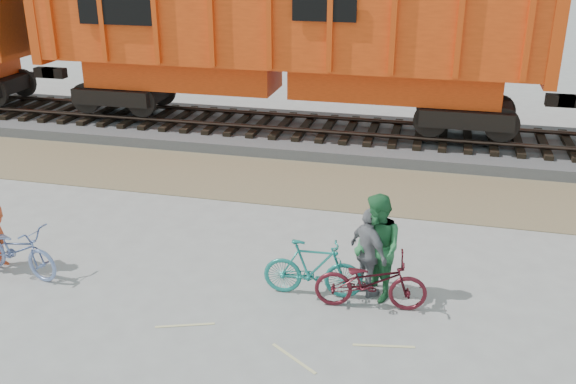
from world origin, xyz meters
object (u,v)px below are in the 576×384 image
bicycle_blue (16,249)px  bicycle_maroon (371,282)px  bicycle_teal (313,269)px  person_man (377,248)px  hopper_car_center (284,33)px  person_woman (369,253)px

bicycle_blue → bicycle_maroon: (6.11, 0.38, -0.01)m
bicycle_teal → person_man: (1.00, 0.20, 0.40)m
hopper_car_center → person_woman: 9.18m
person_woman → person_man: bearing=-153.5°
bicycle_teal → person_woman: 0.94m
bicycle_teal → person_man: bearing=-82.7°
person_man → bicycle_blue: bearing=-119.5°
person_man → bicycle_teal: bearing=-114.9°
bicycle_teal → person_woman: bearing=-77.7°
person_woman → bicycle_maroon: bearing=151.0°
bicycle_blue → person_woman: bearing=-71.2°
bicycle_blue → bicycle_teal: size_ratio=1.10×
hopper_car_center → person_man: size_ratio=7.87×
bicycle_teal → person_man: person_man is taller
hopper_car_center → bicycle_maroon: bearing=-67.4°
hopper_car_center → bicycle_teal: size_ratio=8.56×
bicycle_blue → person_woman: size_ratio=1.17×
bicycle_teal → bicycle_maroon: bearing=-102.8°
bicycle_teal → person_man: 1.09m
bicycle_maroon → person_woman: bearing=6.9°
hopper_car_center → bicycle_teal: (2.61, -8.45, -2.51)m
hopper_car_center → bicycle_blue: bearing=-105.8°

